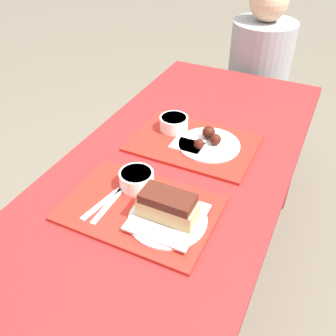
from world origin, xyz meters
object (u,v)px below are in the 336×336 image
Objects in this scene: bowl_coleslaw_far at (174,122)px; tray_far at (194,143)px; tray_near at (142,209)px; bowl_coleslaw_near at (137,178)px; wings_plate_far at (209,142)px; brisket_sandwich_plate at (168,211)px; person_seated_across at (260,59)px.

tray_far is at bearing -25.62° from bowl_coleslaw_far.
tray_near is 0.11m from bowl_coleslaw_near.
bowl_coleslaw_far is at bearing 95.83° from bowl_coleslaw_near.
tray_far is at bearing 89.08° from tray_near.
tray_near is 0.41m from wings_plate_far.
bowl_coleslaw_far is at bearing 102.61° from tray_near.
tray_near is 1.99× the size of wings_plate_far.
tray_near is 4.10× the size of bowl_coleslaw_near.
bowl_coleslaw_near and bowl_coleslaw_far have the same top height.
tray_far is at bearing -173.55° from wings_plate_far.
tray_far is 1.97× the size of brisket_sandwich_plate.
bowl_coleslaw_far is (-0.11, 0.05, 0.04)m from tray_far.
bowl_coleslaw_far reaches higher than tray_near.
brisket_sandwich_plate is at bearing -78.02° from tray_far.
brisket_sandwich_plate is 0.50m from bowl_coleslaw_far.
person_seated_across is at bearing 89.12° from tray_near.
bowl_coleslaw_near is at bearing -93.83° from person_seated_across.
person_seated_across reaches higher than tray_far.
bowl_coleslaw_far is at bearing 112.81° from brisket_sandwich_plate.
tray_far is 0.06m from wings_plate_far.
bowl_coleslaw_near is 0.16× the size of person_seated_across.
brisket_sandwich_plate is 1.36m from person_seated_across.
bowl_coleslaw_far is (-0.10, 0.45, 0.04)m from tray_near.
tray_near is at bearing -90.92° from tray_far.
tray_near is 0.46m from bowl_coleslaw_far.
tray_near and tray_far have the same top height.
person_seated_across is (0.01, 0.94, -0.00)m from tray_far.
brisket_sandwich_plate is (0.09, -0.41, 0.04)m from tray_far.
brisket_sandwich_plate is at bearing -67.19° from bowl_coleslaw_far.
tray_far is 0.12m from bowl_coleslaw_far.
bowl_coleslaw_far is (-0.19, 0.46, -0.01)m from brisket_sandwich_plate.
bowl_coleslaw_near is 0.48× the size of brisket_sandwich_plate.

